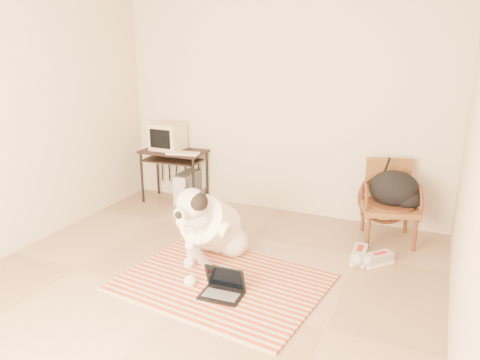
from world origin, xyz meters
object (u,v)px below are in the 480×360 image
Objects in this scene: crt_monitor at (168,136)px; backpack at (396,190)px; laptop at (223,288)px; pc_tower at (187,188)px; computer_desk at (173,158)px; dog at (211,227)px; rattan_chair at (389,201)px.

crt_monitor is 2.87m from backpack.
pc_tower is (-1.43, 1.89, 0.12)m from laptop.
computer_desk is (-1.61, 1.88, 0.51)m from laptop.
pc_tower is (0.18, 0.02, -0.38)m from computer_desk.
dog is 2.79× the size of pc_tower.
dog is at bearing -46.16° from crt_monitor.
dog reaches higher than computer_desk.
pc_tower is (-1.03, 1.34, -0.15)m from dog.
laptop is (0.39, -0.55, -0.27)m from dog.
crt_monitor reaches higher than laptop.
laptop is 2.69m from crt_monitor.
backpack is (0.06, -0.03, 0.14)m from rattan_chair.
dog reaches higher than laptop.
laptop is 2.37m from pc_tower.
computer_desk is at bearing 132.62° from dog.
crt_monitor reaches higher than backpack.
computer_desk is 2.75m from backpack.
pc_tower is 2.60m from backpack.
dog reaches higher than pc_tower.
backpack reaches higher than laptop.
dog is 0.73m from laptop.
rattan_chair is at bearing -3.26° from crt_monitor.
dog is 1.95m from backpack.
backpack is at bearing -25.55° from rattan_chair.
rattan_chair reaches higher than laptop.
computer_desk is 0.42m from pc_tower.
computer_desk reaches higher than pc_tower.
dog is 2.24× the size of backpack.
laptop is 0.43× the size of rattan_chair.
crt_monitor is at bearing 131.59° from laptop.
rattan_chair is 1.53× the size of backpack.
computer_desk is at bearing 130.61° from laptop.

